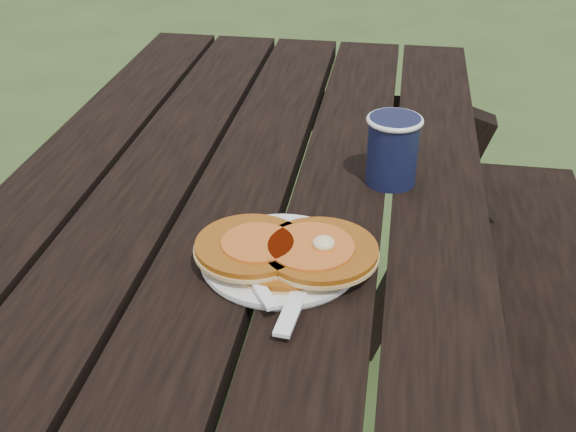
# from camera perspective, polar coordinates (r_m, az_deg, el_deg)

# --- Properties ---
(picnic_table) EXTENTS (1.36, 1.80, 0.75)m
(picnic_table) POSITION_cam_1_polar(r_m,az_deg,el_deg) (1.25, -4.59, -16.52)
(picnic_table) COLOR black
(picnic_table) RESTS_ON ground
(plate) EXTENTS (0.26, 0.26, 0.01)m
(plate) POSITION_cam_1_polar(r_m,az_deg,el_deg) (0.95, -0.55, -3.43)
(plate) COLOR white
(plate) RESTS_ON picnic_table
(pancake_stack) EXTENTS (0.24, 0.15, 0.04)m
(pancake_stack) POSITION_cam_1_polar(r_m,az_deg,el_deg) (0.93, -0.05, -2.78)
(pancake_stack) COLOR #A45612
(pancake_stack) RESTS_ON plate
(knife) EXTENTS (0.04, 0.18, 0.00)m
(knife) POSITION_cam_1_polar(r_m,az_deg,el_deg) (0.88, 1.00, -5.78)
(knife) COLOR white
(knife) RESTS_ON plate
(fork) EXTENTS (0.11, 0.15, 0.01)m
(fork) POSITION_cam_1_polar(r_m,az_deg,el_deg) (0.88, -2.48, -5.26)
(fork) COLOR white
(fork) RESTS_ON plate
(coffee_cup) EXTENTS (0.09, 0.09, 0.11)m
(coffee_cup) POSITION_cam_1_polar(r_m,az_deg,el_deg) (1.12, 8.29, 5.46)
(coffee_cup) COLOR black
(coffee_cup) RESTS_ON picnic_table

